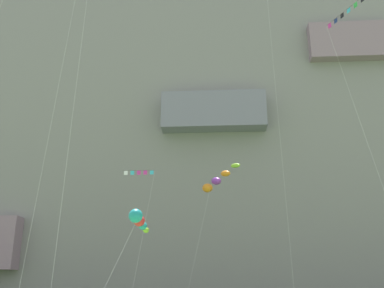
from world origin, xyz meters
TOP-DOWN VIEW (x-y plane):
  - cliff_face at (-0.01, 63.35)m, footprint 180.00×30.70m
  - kite_banner_high_right at (-7.33, 30.80)m, footprint 3.29×6.07m
  - kite_windsock_mid_right at (0.21, 31.23)m, footprint 5.56×6.34m
  - kite_windsock_upper_left at (-4.58, 16.74)m, footprint 2.35×7.17m
  - kite_banner_high_center at (9.31, 14.31)m, footprint 2.30×4.20m

SIDE VIEW (x-z plane):
  - kite_windsock_upper_left at x=-4.58m, z-range 2.93..10.04m
  - kite_windsock_mid_right at x=0.21m, z-range 5.71..19.22m
  - kite_banner_high_right at x=-7.33m, z-range 5.66..19.41m
  - kite_banner_high_center at x=9.31m, z-range 7.13..27.12m
  - cliff_face at x=-0.01m, z-range -0.02..58.18m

